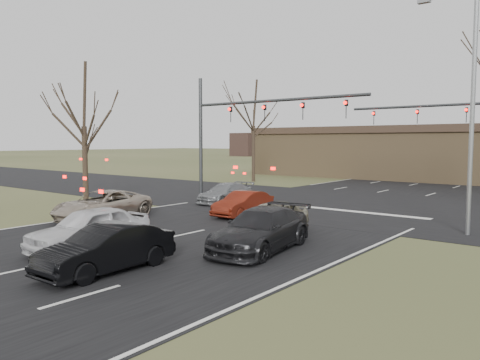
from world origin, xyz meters
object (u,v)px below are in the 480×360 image
object	(u,v)px
mast_arm_near	(238,121)
mast_arm_far	(472,122)
car_black_hatch	(107,249)
car_silver_ahead	(272,218)
car_charcoal_sedan	(261,230)
car_silver_suv	(102,205)
car_white_sedan	(90,229)
building	(460,153)
car_red_ahead	(243,204)
streetlight_right_near	(468,96)
car_grey_ahead	(225,193)

from	to	relation	value
mast_arm_near	mast_arm_far	distance (m)	15.17
car_black_hatch	car_silver_ahead	xyz separation A→B (m)	(0.75, 7.34, 0.01)
car_charcoal_sedan	mast_arm_far	bearing A→B (deg)	75.94
car_silver_suv	car_white_sedan	xyz separation A→B (m)	(5.06, -4.08, 0.05)
mast_arm_far	car_black_hatch	bearing A→B (deg)	-99.19
car_white_sedan	building	bearing A→B (deg)	85.50
car_black_hatch	car_red_ahead	size ratio (longest dim) A/B	1.09
car_white_sedan	mast_arm_near	bearing A→B (deg)	107.49
car_charcoal_sedan	car_silver_ahead	bearing A→B (deg)	107.71
car_white_sedan	car_silver_ahead	distance (m)	7.01
car_silver_ahead	car_charcoal_sedan	bearing A→B (deg)	-69.92
streetlight_right_near	car_black_hatch	xyz separation A→B (m)	(-6.73, -12.26, -4.90)
car_charcoal_sedan	car_red_ahead	distance (m)	7.52
streetlight_right_near	car_charcoal_sedan	xyz separation A→B (m)	(-4.82, -7.31, -4.86)
car_charcoal_sedan	building	bearing A→B (deg)	85.32
streetlight_right_near	car_grey_ahead	world-z (taller)	streetlight_right_near
building	mast_arm_far	bearing A→B (deg)	-74.42
car_red_ahead	car_black_hatch	bearing A→B (deg)	-75.17
car_charcoal_sedan	car_silver_ahead	size ratio (longest dim) A/B	1.22
streetlight_right_near	car_charcoal_sedan	size ratio (longest dim) A/B	2.00
car_black_hatch	car_silver_ahead	bearing A→B (deg)	82.54
car_charcoal_sedan	car_silver_suv	bearing A→B (deg)	169.58
car_silver_suv	streetlight_right_near	bearing A→B (deg)	17.49
car_black_hatch	car_charcoal_sedan	size ratio (longest dim) A/B	0.83
car_charcoal_sedan	car_grey_ahead	xyz separation A→B (m)	(-9.08, 8.86, -0.12)
building	car_silver_suv	bearing A→B (deg)	-102.50
car_silver_suv	car_black_hatch	world-z (taller)	car_silver_suv
mast_arm_near	car_white_sedan	xyz separation A→B (m)	(4.55, -13.97, -4.32)
mast_arm_far	car_silver_suv	xyz separation A→B (m)	(-11.92, -19.89, -4.31)
car_silver_suv	car_grey_ahead	distance (m)	8.46
car_silver_ahead	car_white_sedan	bearing A→B (deg)	-125.78
mast_arm_near	car_red_ahead	distance (m)	7.73
car_grey_ahead	building	bearing A→B (deg)	73.71
mast_arm_far	car_white_sedan	size ratio (longest dim) A/B	2.51
car_silver_suv	building	bearing A→B (deg)	69.67
car_red_ahead	car_white_sedan	bearing A→B (deg)	-89.48
mast_arm_near	car_silver_suv	size ratio (longest dim) A/B	2.40
car_white_sedan	car_silver_ahead	size ratio (longest dim) A/B	1.08
streetlight_right_near	mast_arm_far	bearing A→B (deg)	101.47
car_black_hatch	car_charcoal_sedan	world-z (taller)	car_charcoal_sedan
mast_arm_far	car_silver_suv	world-z (taller)	mast_arm_far
building	car_grey_ahead	size ratio (longest dim) A/B	10.13
building	streetlight_right_near	size ratio (longest dim) A/B	4.24
car_white_sedan	streetlight_right_near	bearing A→B (deg)	48.55
car_black_hatch	car_charcoal_sedan	bearing A→B (deg)	67.36
building	car_silver_ahead	size ratio (longest dim) A/B	10.38
car_silver_suv	car_red_ahead	xyz separation A→B (m)	(4.64, 5.11, -0.08)
car_silver_ahead	car_silver_suv	bearing A→B (deg)	-172.64
building	car_grey_ahead	distance (m)	27.47
mast_arm_near	car_silver_suv	xyz separation A→B (m)	(-0.51, -9.89, -4.37)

